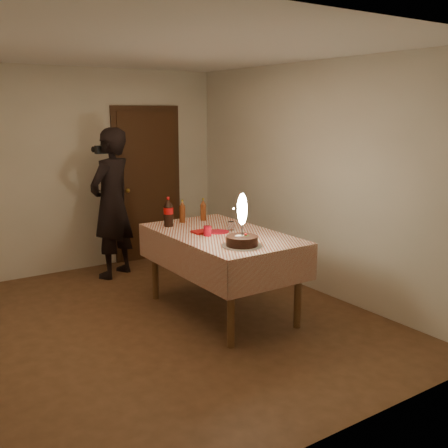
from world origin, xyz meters
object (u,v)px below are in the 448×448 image
(dining_table, at_px, (221,244))
(amber_bottle_left, at_px, (182,212))
(amber_bottle_right, at_px, (203,210))
(red_cup, at_px, (207,231))
(cola_bottle, at_px, (168,212))
(birthday_cake, at_px, (242,234))
(photographer, at_px, (112,203))
(red_plate, at_px, (218,232))
(clear_cup, at_px, (231,226))

(dining_table, height_order, amber_bottle_left, amber_bottle_left)
(amber_bottle_right, bearing_deg, dining_table, -105.47)
(red_cup, distance_m, cola_bottle, 0.62)
(birthday_cake, height_order, red_cup, birthday_cake)
(cola_bottle, relative_size, photographer, 0.17)
(amber_bottle_left, bearing_deg, birthday_cake, -92.84)
(dining_table, relative_size, birthday_cake, 3.52)
(amber_bottle_right, bearing_deg, birthday_cake, -104.65)
(photographer, bearing_deg, red_plate, -75.92)
(birthday_cake, xyz_separation_m, amber_bottle_right, (0.31, 1.17, 0.01))
(red_plate, relative_size, photographer, 0.12)
(amber_bottle_left, relative_size, photographer, 0.14)
(red_plate, distance_m, amber_bottle_left, 0.63)
(dining_table, height_order, clear_cup, clear_cup)
(clear_cup, relative_size, photographer, 0.05)
(red_plate, height_order, amber_bottle_right, amber_bottle_right)
(dining_table, relative_size, clear_cup, 19.11)
(birthday_cake, distance_m, cola_bottle, 1.13)
(birthday_cake, height_order, photographer, photographer)
(red_plate, distance_m, red_cup, 0.20)
(clear_cup, relative_size, amber_bottle_right, 0.35)
(red_plate, height_order, cola_bottle, cola_bottle)
(dining_table, bearing_deg, amber_bottle_right, 74.53)
(amber_bottle_left, bearing_deg, photographer, 108.20)
(birthday_cake, relative_size, amber_bottle_right, 1.91)
(dining_table, xyz_separation_m, birthday_cake, (-0.13, -0.54, 0.23))
(clear_cup, bearing_deg, birthday_cake, -115.80)
(dining_table, xyz_separation_m, amber_bottle_right, (0.17, 0.63, 0.23))
(cola_bottle, bearing_deg, clear_cup, -49.68)
(cola_bottle, bearing_deg, amber_bottle_right, 6.29)
(cola_bottle, distance_m, amber_bottle_right, 0.47)
(red_plate, height_order, photographer, photographer)
(red_plate, xyz_separation_m, amber_bottle_right, (0.18, 0.58, 0.11))
(birthday_cake, bearing_deg, amber_bottle_left, 87.16)
(photographer, bearing_deg, dining_table, -76.15)
(red_plate, bearing_deg, clear_cup, -0.61)
(birthday_cake, height_order, cola_bottle, birthday_cake)
(clear_cup, height_order, amber_bottle_right, amber_bottle_right)
(birthday_cake, distance_m, red_cup, 0.52)
(dining_table, distance_m, cola_bottle, 0.70)
(amber_bottle_left, bearing_deg, amber_bottle_right, -9.29)
(amber_bottle_left, bearing_deg, dining_table, -83.86)
(clear_cup, height_order, cola_bottle, cola_bottle)
(red_plate, bearing_deg, photographer, 104.08)
(birthday_cake, relative_size, clear_cup, 5.43)
(birthday_cake, xyz_separation_m, photographer, (-0.31, 2.33, -0.03))
(clear_cup, xyz_separation_m, cola_bottle, (-0.45, 0.53, 0.11))
(birthday_cake, relative_size, red_plate, 2.22)
(birthday_cake, bearing_deg, dining_table, 76.31)
(red_cup, relative_size, amber_bottle_right, 0.39)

